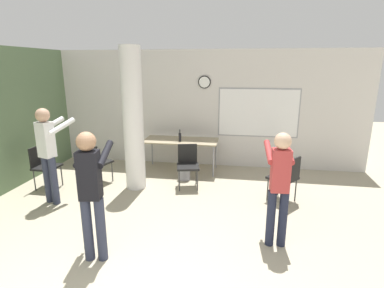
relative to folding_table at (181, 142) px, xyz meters
The scene contains 12 objects.
wall_back 0.97m from the folding_table, 60.56° to the left, with size 8.00×0.15×2.80m.
support_pillar 1.52m from the folding_table, 121.94° to the right, with size 0.40×0.40×2.80m.
folding_table is the anchor object (origin of this frame).
bottle_on_table 0.21m from the folding_table, 86.61° to the right, with size 0.06×0.06×0.28m.
waste_bin 0.81m from the folding_table, 72.32° to the right, with size 0.27×0.27×0.32m.
chair_mid_room 2.61m from the folding_table, 32.00° to the right, with size 0.62×0.62×0.87m.
chair_table_front 1.00m from the folding_table, 70.56° to the right, with size 0.53×0.53×0.87m.
chair_near_pillar 1.94m from the folding_table, 145.50° to the right, with size 0.57×0.57×0.87m.
chair_by_left_wall 2.94m from the folding_table, 149.70° to the right, with size 0.45×0.45×0.87m.
person_playing_side 3.37m from the folding_table, 55.73° to the right, with size 0.38×0.63×1.61m.
person_playing_front 3.52m from the folding_table, 96.99° to the right, with size 0.44×0.65×1.69m.
person_watching_back 2.86m from the folding_table, 133.67° to the right, with size 0.52×0.69×1.74m.
Camera 1 is at (1.04, -2.17, 2.44)m, focal length 28.00 mm.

